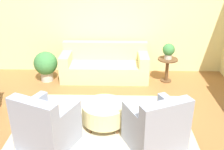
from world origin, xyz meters
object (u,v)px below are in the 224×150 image
potted_plant_on_side_table (169,50)px  potted_plant_floor (46,64)px  armchair_left (46,127)px  ottoman_table (104,112)px  couch (105,66)px  side_table (167,66)px  armchair_right (156,128)px

potted_plant_on_side_table → potted_plant_floor: (-3.03, -0.03, -0.38)m
armchair_left → potted_plant_on_side_table: (2.38, 2.58, 0.45)m
ottoman_table → potted_plant_on_side_table: (1.46, 1.99, 0.53)m
armchair_left → couch: bearing=73.5°
side_table → potted_plant_floor: (-3.03, -0.03, 0.03)m
armchair_left → side_table: size_ratio=1.76×
couch → armchair_right: (0.96, -2.75, 0.05)m
couch → ottoman_table: (0.10, -2.16, -0.04)m
ottoman_table → potted_plant_on_side_table: size_ratio=2.10×
couch → potted_plant_on_side_table: 1.65m
armchair_right → potted_plant_on_side_table: bearing=76.9°
couch → ottoman_table: bearing=-87.3°
couch → potted_plant_floor: bearing=-172.5°
potted_plant_on_side_table → armchair_left: bearing=-132.6°
armchair_left → potted_plant_on_side_table: bearing=47.4°
ottoman_table → potted_plant_on_side_table: 2.53m
potted_plant_on_side_table → potted_plant_floor: potted_plant_on_side_table is taller
armchair_right → ottoman_table: size_ratio=1.32×
armchair_right → potted_plant_floor: (-2.43, 2.55, 0.06)m
ottoman_table → potted_plant_floor: bearing=128.6°
side_table → potted_plant_on_side_table: size_ratio=1.58×
armchair_right → potted_plant_floor: 3.52m
couch → potted_plant_floor: 1.48m
couch → side_table: (1.56, -0.16, 0.08)m
armchair_right → potted_plant_on_side_table: size_ratio=2.77×
potted_plant_floor → armchair_right: bearing=-46.4°
armchair_left → potted_plant_on_side_table: potted_plant_on_side_table is taller
armchair_left → potted_plant_floor: armchair_left is taller
side_table → ottoman_table: bearing=-126.3°
armchair_right → side_table: armchair_right is taller
ottoman_table → couch: bearing=92.7°
armchair_left → armchair_right: same height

